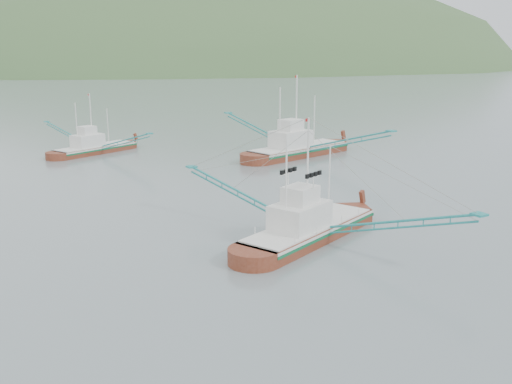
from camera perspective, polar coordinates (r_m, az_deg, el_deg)
ground at (r=40.81m, az=4.26°, el=-6.11°), size 1200.00×1200.00×0.00m
main_boat at (r=43.27m, az=5.33°, el=-2.14°), size 14.03×23.72×10.01m
bg_boat_right at (r=78.63m, az=4.20°, el=5.16°), size 16.70×28.76×11.84m
bg_boat_far at (r=83.95m, az=-15.87°, el=5.00°), size 12.58×21.21×9.03m
headland_right at (r=530.86m, az=-0.59°, el=12.25°), size 684.00×432.00×306.00m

